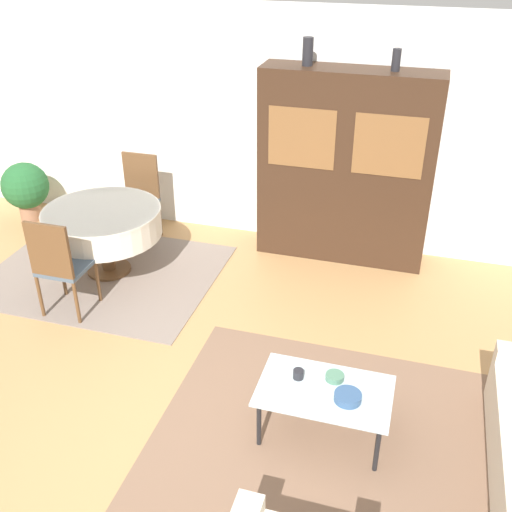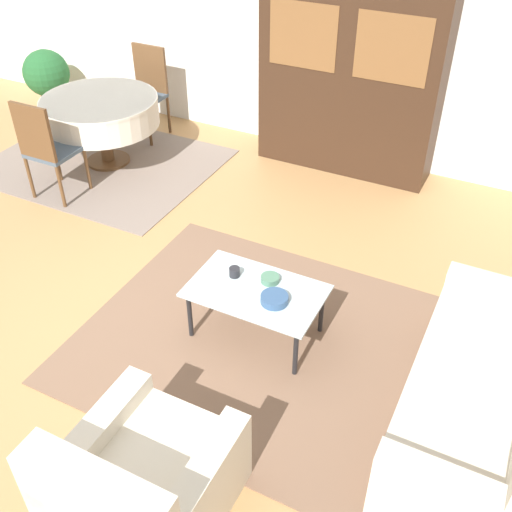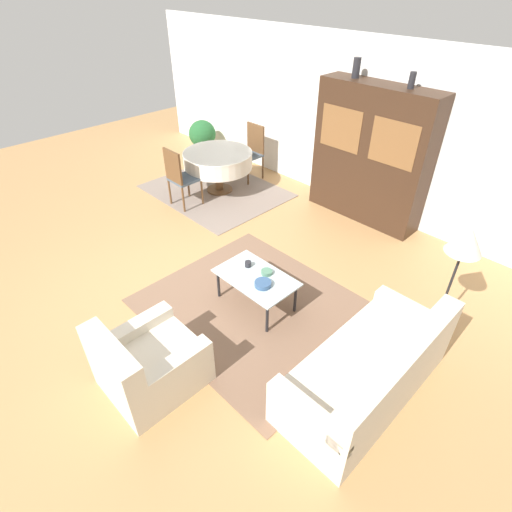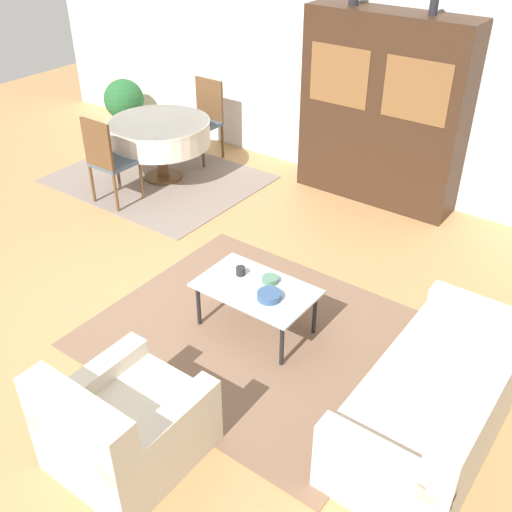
{
  "view_description": "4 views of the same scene",
  "coord_description": "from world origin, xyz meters",
  "px_view_note": "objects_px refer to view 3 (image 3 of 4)",
  "views": [
    {
      "loc": [
        1.45,
        -2.84,
        3.46
      ],
      "look_at": [
        0.2,
        1.4,
        0.95
      ],
      "focal_mm": 42.0,
      "sensor_mm": 36.0,
      "label": 1
    },
    {
      "loc": [
        2.49,
        -2.47,
        3.27
      ],
      "look_at": [
        0.99,
        0.49,
        0.75
      ],
      "focal_mm": 42.0,
      "sensor_mm": 36.0,
      "label": 2
    },
    {
      "loc": [
        3.67,
        -2.12,
        3.48
      ],
      "look_at": [
        0.99,
        0.49,
        0.75
      ],
      "focal_mm": 28.0,
      "sensor_mm": 36.0,
      "label": 3
    },
    {
      "loc": [
        3.37,
        -2.73,
        3.35
      ],
      "look_at": [
        0.99,
        0.49,
        0.75
      ],
      "focal_mm": 42.0,
      "sensor_mm": 36.0,
      "label": 4
    }
  ],
  "objects_px": {
    "dining_chair_near": "(179,175)",
    "bowl": "(263,284)",
    "coffee_table": "(256,279)",
    "vase_tall": "(356,68)",
    "potted_plant": "(202,135)",
    "dining_chair_far": "(252,149)",
    "floor_lamp": "(465,245)",
    "vase_short": "(412,80)",
    "display_cabinet": "(370,156)",
    "couch": "(370,372)",
    "bowl_small": "(267,272)",
    "dining_table": "(218,160)",
    "cup": "(248,264)",
    "armchair": "(147,365)"
  },
  "relations": [
    {
      "from": "display_cabinet",
      "to": "vase_tall",
      "type": "distance_m",
      "value": 1.29
    },
    {
      "from": "display_cabinet",
      "to": "vase_tall",
      "type": "xyz_separation_m",
      "value": [
        -0.47,
        0.0,
        1.2
      ]
    },
    {
      "from": "bowl_small",
      "to": "vase_short",
      "type": "relative_size",
      "value": 0.64
    },
    {
      "from": "dining_chair_far",
      "to": "bowl",
      "type": "relative_size",
      "value": 5.25
    },
    {
      "from": "display_cabinet",
      "to": "dining_chair_far",
      "type": "xyz_separation_m",
      "value": [
        -2.4,
        -0.28,
        -0.48
      ]
    },
    {
      "from": "coffee_table",
      "to": "dining_chair_far",
      "type": "xyz_separation_m",
      "value": [
        -2.74,
        2.57,
        0.19
      ]
    },
    {
      "from": "coffee_table",
      "to": "cup",
      "type": "bearing_deg",
      "value": 161.36
    },
    {
      "from": "coffee_table",
      "to": "bowl",
      "type": "bearing_deg",
      "value": -18.96
    },
    {
      "from": "armchair",
      "to": "coffee_table",
      "type": "relative_size",
      "value": 0.93
    },
    {
      "from": "armchair",
      "to": "floor_lamp",
      "type": "height_order",
      "value": "floor_lamp"
    },
    {
      "from": "couch",
      "to": "vase_short",
      "type": "relative_size",
      "value": 8.72
    },
    {
      "from": "dining_chair_far",
      "to": "display_cabinet",
      "type": "bearing_deg",
      "value": -173.25
    },
    {
      "from": "dining_table",
      "to": "dining_chair_far",
      "type": "height_order",
      "value": "dining_chair_far"
    },
    {
      "from": "coffee_table",
      "to": "vase_short",
      "type": "bearing_deg",
      "value": 88.61
    },
    {
      "from": "display_cabinet",
      "to": "dining_table",
      "type": "height_order",
      "value": "display_cabinet"
    },
    {
      "from": "bowl_small",
      "to": "display_cabinet",
      "type": "bearing_deg",
      "value": 98.26
    },
    {
      "from": "display_cabinet",
      "to": "bowl_small",
      "type": "xyz_separation_m",
      "value": [
        0.39,
        -2.72,
        -0.6
      ]
    },
    {
      "from": "display_cabinet",
      "to": "floor_lamp",
      "type": "height_order",
      "value": "display_cabinet"
    },
    {
      "from": "display_cabinet",
      "to": "dining_table",
      "type": "distance_m",
      "value": 2.69
    },
    {
      "from": "floor_lamp",
      "to": "vase_tall",
      "type": "bearing_deg",
      "value": 147.37
    },
    {
      "from": "armchair",
      "to": "display_cabinet",
      "type": "distance_m",
      "value": 4.54
    },
    {
      "from": "display_cabinet",
      "to": "dining_chair_near",
      "type": "distance_m",
      "value": 3.15
    },
    {
      "from": "display_cabinet",
      "to": "dining_chair_far",
      "type": "relative_size",
      "value": 2.05
    },
    {
      "from": "dining_chair_near",
      "to": "bowl_small",
      "type": "relative_size",
      "value": 7.49
    },
    {
      "from": "cup",
      "to": "potted_plant",
      "type": "xyz_separation_m",
      "value": [
        -4.16,
        2.55,
        -0.03
      ]
    },
    {
      "from": "dining_chair_near",
      "to": "dining_chair_far",
      "type": "xyz_separation_m",
      "value": [
        0.0,
        1.71,
        0.0
      ]
    },
    {
      "from": "dining_chair_far",
      "to": "vase_tall",
      "type": "distance_m",
      "value": 2.57
    },
    {
      "from": "vase_tall",
      "to": "potted_plant",
      "type": "bearing_deg",
      "value": -176.27
    },
    {
      "from": "coffee_table",
      "to": "bowl",
      "type": "height_order",
      "value": "bowl"
    },
    {
      "from": "dining_chair_far",
      "to": "bowl",
      "type": "xyz_separation_m",
      "value": [
        2.92,
        -2.63,
        -0.12
      ]
    },
    {
      "from": "armchair",
      "to": "bowl_small",
      "type": "bearing_deg",
      "value": 91.92
    },
    {
      "from": "dining_chair_near",
      "to": "bowl",
      "type": "relative_size",
      "value": 5.25
    },
    {
      "from": "floor_lamp",
      "to": "vase_short",
      "type": "xyz_separation_m",
      "value": [
        -1.72,
        1.67,
        1.03
      ]
    },
    {
      "from": "bowl",
      "to": "vase_short",
      "type": "height_order",
      "value": "vase_short"
    },
    {
      "from": "bowl_small",
      "to": "cup",
      "type": "bearing_deg",
      "value": -167.1
    },
    {
      "from": "couch",
      "to": "cup",
      "type": "height_order",
      "value": "couch"
    },
    {
      "from": "armchair",
      "to": "bowl",
      "type": "distance_m",
      "value": 1.55
    },
    {
      "from": "vase_short",
      "to": "dining_chair_near",
      "type": "bearing_deg",
      "value": -144.66
    },
    {
      "from": "vase_tall",
      "to": "couch",
      "type": "bearing_deg",
      "value": -49.86
    },
    {
      "from": "cup",
      "to": "vase_short",
      "type": "relative_size",
      "value": 0.37
    },
    {
      "from": "display_cabinet",
      "to": "vase_short",
      "type": "distance_m",
      "value": 1.24
    },
    {
      "from": "floor_lamp",
      "to": "bowl",
      "type": "height_order",
      "value": "floor_lamp"
    },
    {
      "from": "cup",
      "to": "potted_plant",
      "type": "distance_m",
      "value": 4.87
    },
    {
      "from": "display_cabinet",
      "to": "cup",
      "type": "relative_size",
      "value": 26.38
    },
    {
      "from": "couch",
      "to": "display_cabinet",
      "type": "xyz_separation_m",
      "value": [
        -2.04,
        2.97,
        0.77
      ]
    },
    {
      "from": "display_cabinet",
      "to": "potted_plant",
      "type": "xyz_separation_m",
      "value": [
        -4.03,
        -0.23,
        -0.62
      ]
    },
    {
      "from": "coffee_table",
      "to": "vase_short",
      "type": "relative_size",
      "value": 4.56
    },
    {
      "from": "display_cabinet",
      "to": "bowl",
      "type": "bearing_deg",
      "value": -79.83
    },
    {
      "from": "couch",
      "to": "bowl_small",
      "type": "bearing_deg",
      "value": 81.17
    },
    {
      "from": "coffee_table",
      "to": "floor_lamp",
      "type": "distance_m",
      "value": 2.29
    }
  ]
}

